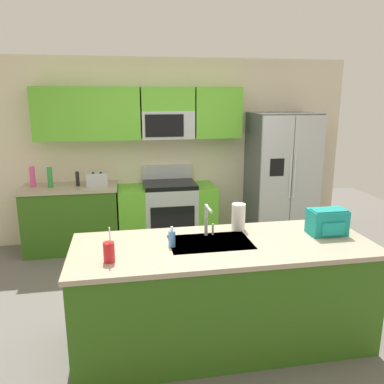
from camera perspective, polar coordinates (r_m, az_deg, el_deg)
ground_plane at (r=4.16m, az=1.24°, el=-16.21°), size 9.00×9.00×0.00m
kitchen_wall_unit at (r=5.67m, az=-4.35°, el=7.66°), size 5.20×0.43×2.60m
back_counter at (r=5.62m, az=-17.09°, el=-3.65°), size 1.26×0.63×0.90m
range_oven at (r=5.61m, az=-3.61°, el=-3.15°), size 1.36×0.61×1.10m
refrigerator at (r=5.84m, az=12.84°, el=2.10°), size 0.90×0.76×1.85m
island_counter at (r=3.46m, az=4.45°, el=-14.39°), size 2.49×0.95×0.90m
toaster at (r=5.40m, az=-13.64°, el=1.79°), size 0.28×0.16×0.18m
pepper_mill at (r=5.47m, az=-16.34°, el=1.85°), size 0.05×0.05×0.20m
bottle_green at (r=5.51m, az=-19.99°, el=2.04°), size 0.07×0.07×0.27m
bottle_pink at (r=5.60m, az=-22.23°, el=2.07°), size 0.07×0.07×0.27m
sink_faucet at (r=3.37m, az=2.28°, el=-3.77°), size 0.08×0.21×0.28m
drink_cup_red at (r=2.96m, az=-12.00°, el=-8.54°), size 0.08×0.08×0.27m
soap_dispenser at (r=3.18m, az=-2.95°, el=-6.80°), size 0.06×0.06×0.17m
paper_towel_roll at (r=3.58m, az=6.77°, el=-3.60°), size 0.12×0.12×0.24m
backpack at (r=3.63m, az=19.14°, el=-4.06°), size 0.32×0.22×0.23m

